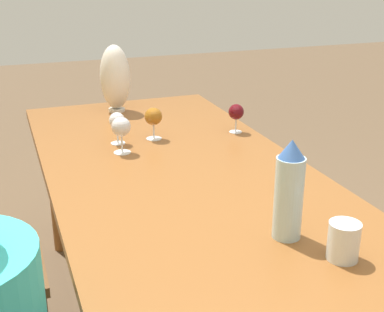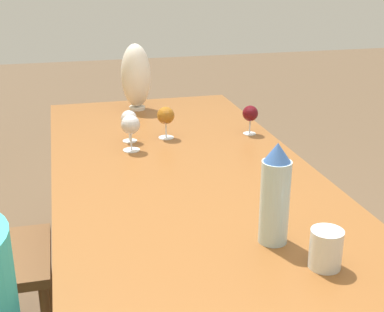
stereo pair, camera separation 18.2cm
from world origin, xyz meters
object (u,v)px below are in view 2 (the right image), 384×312
(water_bottle, at_px, (275,195))
(water_tumbler, at_px, (326,249))
(wine_glass_4, at_px, (129,119))
(wine_glass_6, at_px, (250,114))
(wine_glass_1, at_px, (131,125))
(wine_glass_7, at_px, (166,116))
(vase, at_px, (136,76))

(water_bottle, relative_size, water_tumbler, 2.80)
(wine_glass_4, relative_size, wine_glass_6, 1.05)
(water_tumbler, bearing_deg, water_bottle, 26.93)
(water_tumbler, bearing_deg, wine_glass_1, 19.72)
(wine_glass_1, bearing_deg, wine_glass_7, -53.77)
(water_bottle, distance_m, wine_glass_4, 0.98)
(water_bottle, distance_m, wine_glass_6, 0.95)
(water_tumbler, distance_m, wine_glass_4, 1.15)
(vase, distance_m, wine_glass_1, 0.63)
(water_tumbler, xyz_separation_m, wine_glass_6, (1.07, -0.19, 0.04))
(vase, bearing_deg, wine_glass_1, 169.34)
(vase, relative_size, wine_glass_7, 2.42)
(wine_glass_6, bearing_deg, water_tumbler, 170.15)
(wine_glass_7, bearing_deg, wine_glass_4, 92.27)
(water_tumbler, relative_size, wine_glass_4, 0.76)
(water_bottle, relative_size, wine_glass_6, 2.22)
(wine_glass_4, distance_m, wine_glass_6, 0.53)
(vase, relative_size, wine_glass_4, 2.48)
(wine_glass_1, xyz_separation_m, wine_glass_7, (0.12, -0.17, -0.01))
(water_bottle, xyz_separation_m, wine_glass_4, (0.95, 0.26, -0.04))
(water_tumbler, xyz_separation_m, wine_glass_4, (1.10, 0.34, 0.05))
(water_bottle, relative_size, wine_glass_4, 2.13)
(vase, bearing_deg, water_tumbler, -171.55)
(water_bottle, height_order, vase, vase)
(water_tumbler, height_order, wine_glass_7, wine_glass_7)
(vase, xyz_separation_m, wine_glass_7, (-0.49, -0.05, -0.08))
(water_bottle, height_order, wine_glass_6, water_bottle)
(water_bottle, xyz_separation_m, wine_glass_1, (0.83, 0.27, -0.03))
(water_tumbler, height_order, wine_glass_4, wine_glass_4)
(water_tumbler, relative_size, vase, 0.31)
(water_bottle, bearing_deg, wine_glass_7, 6.36)
(wine_glass_4, xyz_separation_m, wine_glass_7, (0.01, -0.16, 0.00))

